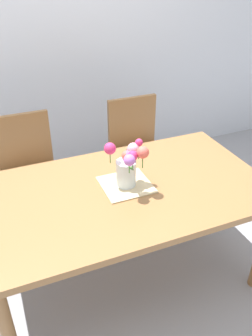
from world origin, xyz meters
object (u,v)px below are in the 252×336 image
object	(u,v)px
dining_table	(124,200)
chair_left	(28,166)
chair_right	(137,145)
flower_vase	(128,163)

from	to	relation	value
dining_table	chair_left	world-z (taller)	chair_left
dining_table	chair_left	distance (m)	0.95
chair_left	chair_right	xyz separation A→B (m)	(0.90, 0.00, 0.00)
chair_left	flower_vase	size ratio (longest dim) A/B	3.24
chair_right	flower_vase	size ratio (longest dim) A/B	3.24
chair_left	chair_right	world-z (taller)	same
dining_table	flower_vase	xyz separation A→B (m)	(0.03, 0.02, 0.24)
chair_right	flower_vase	xyz separation A→B (m)	(-0.42, -0.80, 0.36)
chair_left	chair_right	size ratio (longest dim) A/B	1.00
dining_table	chair_right	size ratio (longest dim) A/B	1.89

